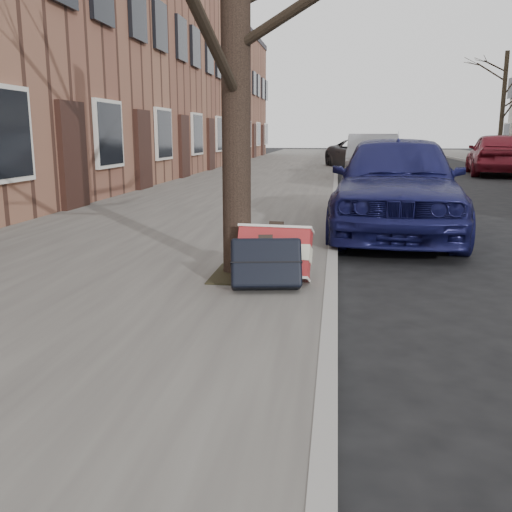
# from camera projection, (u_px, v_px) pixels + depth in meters

# --- Properties ---
(ground) EXTENTS (120.00, 120.00, 0.00)m
(ground) POSITION_uv_depth(u_px,v_px,m) (497.00, 338.00, 4.28)
(ground) COLOR black
(ground) RESTS_ON ground
(near_sidewalk) EXTENTS (5.00, 70.00, 0.12)m
(near_sidewalk) POSITION_uv_depth(u_px,v_px,m) (263.00, 177.00, 19.30)
(near_sidewalk) COLOR slate
(near_sidewalk) RESTS_ON ground
(house_near) EXTENTS (6.80, 40.00, 7.00)m
(house_near) POSITION_uv_depth(u_px,v_px,m) (103.00, 77.00, 20.34)
(house_near) COLOR brown
(house_near) RESTS_ON ground
(dirt_patch) EXTENTS (0.85, 0.85, 0.02)m
(dirt_patch) POSITION_uv_depth(u_px,v_px,m) (256.00, 275.00, 5.69)
(dirt_patch) COLOR black
(dirt_patch) RESTS_ON near_sidewalk
(street_tree) EXTENTS (0.28, 0.28, 4.95)m
(street_tree) POSITION_uv_depth(u_px,v_px,m) (236.00, 15.00, 5.32)
(street_tree) COLOR black
(street_tree) RESTS_ON near_sidewalk
(suitcase_red) EXTENTS (0.73, 0.45, 0.54)m
(suitcase_red) POSITION_uv_depth(u_px,v_px,m) (274.00, 253.00, 5.43)
(suitcase_red) COLOR maroon
(suitcase_red) RESTS_ON near_sidewalk
(suitcase_navy) EXTENTS (0.68, 0.47, 0.49)m
(suitcase_navy) POSITION_uv_depth(u_px,v_px,m) (266.00, 263.00, 5.11)
(suitcase_navy) COLOR black
(suitcase_navy) RESTS_ON near_sidewalk
(car_near_front) EXTENTS (2.14, 4.66, 1.55)m
(car_near_front) POSITION_uv_depth(u_px,v_px,m) (396.00, 183.00, 8.57)
(car_near_front) COLOR #15164C
(car_near_front) RESTS_ON ground
(car_near_mid) EXTENTS (1.82, 4.66, 1.51)m
(car_near_mid) POSITION_uv_depth(u_px,v_px,m) (372.00, 157.00, 18.72)
(car_near_mid) COLOR #9B9DA3
(car_near_mid) RESTS_ON ground
(car_near_back) EXTENTS (3.67, 5.20, 1.32)m
(car_near_back) POSITION_uv_depth(u_px,v_px,m) (365.00, 155.00, 23.83)
(car_near_back) COLOR #353539
(car_near_back) RESTS_ON ground
(car_far_back) EXTENTS (2.50, 4.86, 1.58)m
(car_far_back) POSITION_uv_depth(u_px,v_px,m) (496.00, 154.00, 21.01)
(car_far_back) COLOR maroon
(car_far_back) RESTS_ON ground
(tree_far_c) EXTENTS (0.23, 0.23, 5.53)m
(tree_far_c) POSITION_uv_depth(u_px,v_px,m) (503.00, 107.00, 29.50)
(tree_far_c) COLOR black
(tree_far_c) RESTS_ON far_sidewalk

